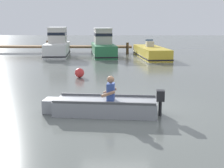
{
  "coord_description": "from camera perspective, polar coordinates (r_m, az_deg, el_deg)",
  "views": [
    {
      "loc": [
        0.08,
        -10.09,
        2.77
      ],
      "look_at": [
        -0.15,
        1.32,
        0.55
      ],
      "focal_mm": 50.92,
      "sensor_mm": 36.0,
      "label": 1
    }
  ],
  "objects": [
    {
      "name": "ground_plane",
      "position": [
        10.46,
        0.67,
        -4.35
      ],
      "size": [
        120.0,
        120.0,
        0.0
      ],
      "primitive_type": "plane",
      "color": "slate"
    },
    {
      "name": "wooden_dock",
      "position": [
        30.14,
        -11.78,
        6.59
      ],
      "size": [
        15.79,
        1.64,
        1.17
      ],
      "color": "brown",
      "rests_on": "ground"
    },
    {
      "name": "moored_boat_yellow",
      "position": [
        25.7,
        7.0,
        5.63
      ],
      "size": [
        2.58,
        6.75,
        1.41
      ],
      "color": "gold",
      "rests_on": "ground"
    },
    {
      "name": "moored_boat_green",
      "position": [
        26.69,
        -1.6,
        6.9
      ],
      "size": [
        2.49,
        5.88,
        2.32
      ],
      "color": "#287042",
      "rests_on": "ground"
    },
    {
      "name": "rowboat_with_person",
      "position": [
        9.76,
        -1.52,
        -3.96
      ],
      "size": [
        3.72,
        1.37,
        1.19
      ],
      "color": "gray",
      "rests_on": "ground"
    },
    {
      "name": "mooring_buoy",
      "position": [
        16.27,
        -5.85,
        2.01
      ],
      "size": [
        0.48,
        0.48,
        0.48
      ],
      "primitive_type": "sphere",
      "color": "red",
      "rests_on": "ground"
    },
    {
      "name": "moored_boat_white",
      "position": [
        27.12,
        -9.77,
        6.87
      ],
      "size": [
        2.23,
        5.38,
        2.38
      ],
      "color": "white",
      "rests_on": "ground"
    }
  ]
}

